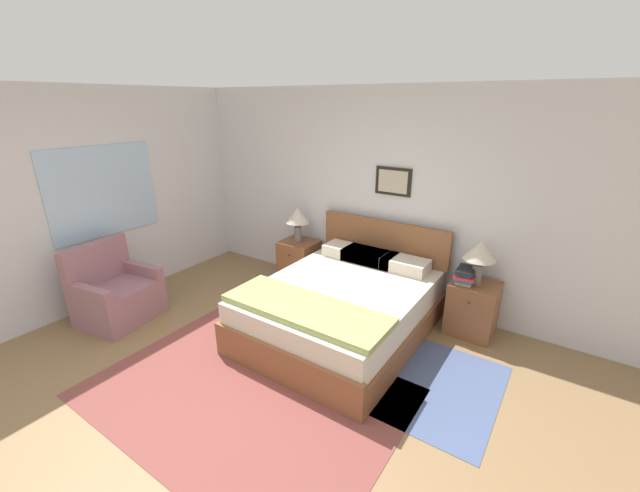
{
  "coord_description": "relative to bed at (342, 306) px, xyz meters",
  "views": [
    {
      "loc": [
        2.15,
        -1.55,
        2.42
      ],
      "look_at": [
        0.07,
        1.52,
        1.04
      ],
      "focal_mm": 22.0,
      "sensor_mm": 36.0,
      "label": 1
    }
  ],
  "objects": [
    {
      "name": "book_slim_near_top",
      "position": [
        1.07,
        0.75,
        0.39
      ],
      "size": [
        0.17,
        0.21,
        0.03
      ],
      "rotation": [
        0.0,
        0.0,
        -0.07
      ],
      "color": "#335693",
      "rests_on": "book_novel_upper"
    },
    {
      "name": "area_rug_main",
      "position": [
        -0.2,
        -1.32,
        -0.31
      ],
      "size": [
        2.69,
        1.91,
        0.01
      ],
      "color": "brown",
      "rests_on": "ground_plane"
    },
    {
      "name": "book_hardcover_middle",
      "position": [
        1.07,
        0.75,
        0.33
      ],
      "size": [
        0.19,
        0.27,
        0.03
      ],
      "rotation": [
        0.0,
        0.0,
        0.03
      ],
      "color": "#335693",
      "rests_on": "book_thick_bottom"
    },
    {
      "name": "table_lamp_near_window",
      "position": [
        -1.19,
        0.79,
        0.63
      ],
      "size": [
        0.33,
        0.33,
        0.48
      ],
      "color": "slate",
      "rests_on": "nightstand_near_window"
    },
    {
      "name": "nightstand_by_door",
      "position": [
        1.18,
        0.79,
        -0.02
      ],
      "size": [
        0.49,
        0.46,
        0.6
      ],
      "color": "brown",
      "rests_on": "ground_plane"
    },
    {
      "name": "nightstand_near_window",
      "position": [
        -1.18,
        0.79,
        -0.02
      ],
      "size": [
        0.49,
        0.46,
        0.6
      ],
      "color": "brown",
      "rests_on": "ground_plane"
    },
    {
      "name": "ground_plane",
      "position": [
        -0.23,
        -1.71,
        -0.32
      ],
      "size": [
        16.0,
        16.0,
        0.0
      ],
      "primitive_type": "plane",
      "color": "olive"
    },
    {
      "name": "table_lamp_by_door",
      "position": [
        1.17,
        0.79,
        0.63
      ],
      "size": [
        0.33,
        0.33,
        0.48
      ],
      "color": "slate",
      "rests_on": "nightstand_by_door"
    },
    {
      "name": "bed",
      "position": [
        0.0,
        0.0,
        0.0
      ],
      "size": [
        1.66,
        2.06,
        1.05
      ],
      "color": "brown",
      "rests_on": "ground_plane"
    },
    {
      "name": "area_rug_bedside",
      "position": [
        1.24,
        -0.29,
        -0.31
      ],
      "size": [
        0.92,
        1.32,
        0.01
      ],
      "color": "#47567F",
      "rests_on": "ground_plane"
    },
    {
      "name": "wall_back",
      "position": [
        -0.23,
        1.09,
        0.98
      ],
      "size": [
        7.69,
        0.09,
        2.6
      ],
      "color": "silver",
      "rests_on": "ground_plane"
    },
    {
      "name": "book_thick_bottom",
      "position": [
        1.07,
        0.75,
        0.3
      ],
      "size": [
        0.16,
        0.21,
        0.04
      ],
      "rotation": [
        0.0,
        0.0,
        0.02
      ],
      "color": "beige",
      "rests_on": "nightstand_by_door"
    },
    {
      "name": "book_paperback_top",
      "position": [
        1.07,
        0.75,
        0.43
      ],
      "size": [
        0.19,
        0.27,
        0.03
      ],
      "rotation": [
        0.0,
        0.0,
        0.05
      ],
      "color": "#232328",
      "rests_on": "book_slim_near_top"
    },
    {
      "name": "book_novel_upper",
      "position": [
        1.07,
        0.75,
        0.36
      ],
      "size": [
        0.23,
        0.3,
        0.03
      ],
      "rotation": [
        0.0,
        0.0,
        0.09
      ],
      "color": "#B7332D",
      "rests_on": "book_hardcover_middle"
    },
    {
      "name": "wall_left",
      "position": [
        -2.91,
        -0.34,
        0.98
      ],
      "size": [
        0.08,
        5.16,
        2.6
      ],
      "color": "silver",
      "rests_on": "ground_plane"
    },
    {
      "name": "armchair",
      "position": [
        -2.32,
        -1.23,
        -0.01
      ],
      "size": [
        0.79,
        0.89,
        0.91
      ],
      "rotation": [
        0.0,
        0.0,
        -1.4
      ],
      "color": "#8E606B",
      "rests_on": "ground_plane"
    }
  ]
}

